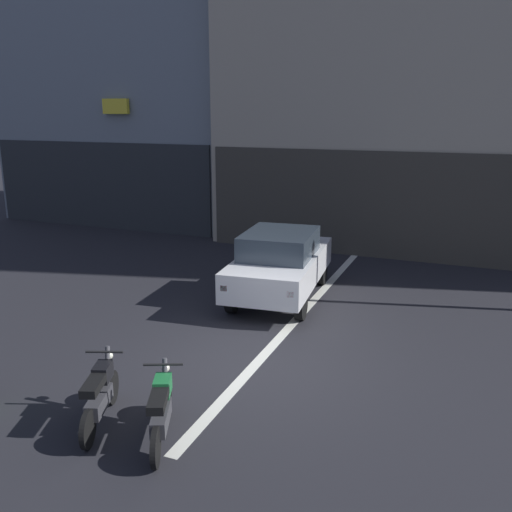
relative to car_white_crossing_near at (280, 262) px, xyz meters
The scene contains 6 objects.
ground_plane 3.70m from the car_white_crossing_near, 76.98° to the right, with size 120.00×120.00×0.00m, color #232328.
lane_centre_line 2.77m from the car_white_crossing_near, 72.09° to the left, with size 0.20×18.00×0.01m, color silver.
building_corner_left 14.80m from the car_white_crossing_near, 135.20° to the left, with size 9.73×7.79×16.61m.
car_white_crossing_near is the anchor object (origin of this frame).
motorcycle_black_row_leftmost 6.17m from the car_white_crossing_near, 94.98° to the right, with size 0.71×1.59×0.98m.
motorcycle_green_row_left_mid 6.19m from the car_white_crossing_near, 85.42° to the right, with size 0.76×1.56×0.98m.
Camera 1 is at (3.37, -8.37, 4.37)m, focal length 38.82 mm.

